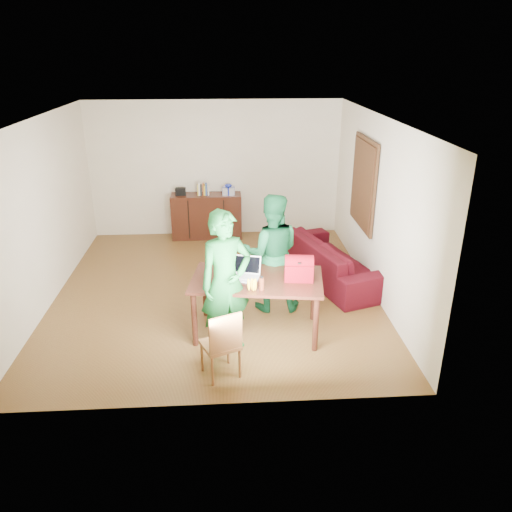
{
  "coord_description": "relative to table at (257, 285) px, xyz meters",
  "views": [
    {
      "loc": [
        0.18,
        -7.18,
        3.61
      ],
      "look_at": [
        0.57,
        -1.06,
        1.04
      ],
      "focal_mm": 35.0,
      "sensor_mm": 36.0,
      "label": 1
    }
  ],
  "objects": [
    {
      "name": "person_far",
      "position": [
        0.25,
        0.69,
        0.18
      ],
      "size": [
        0.88,
        0.7,
        1.75
      ],
      "primitive_type": "imported",
      "rotation": [
        0.0,
        0.0,
        3.1
      ],
      "color": "#13592F",
      "rests_on": "ground"
    },
    {
      "name": "chair",
      "position": [
        -0.49,
        -0.96,
        -0.44
      ],
      "size": [
        0.52,
        0.51,
        0.88
      ],
      "rotation": [
        0.0,
        0.0,
        0.41
      ],
      "color": "brown",
      "rests_on": "ground"
    },
    {
      "name": "laptop",
      "position": [
        -0.17,
        -0.0,
        0.15
      ],
      "size": [
        0.42,
        0.35,
        0.26
      ],
      "rotation": [
        0.0,
        0.0,
        -0.27
      ],
      "color": "white",
      "rests_on": "table"
    },
    {
      "name": "bottle",
      "position": [
        0.04,
        -0.33,
        0.19
      ],
      "size": [
        0.07,
        0.07,
        0.18
      ],
      "primitive_type": "cylinder",
      "rotation": [
        0.0,
        0.0,
        0.18
      ],
      "color": "#5B2614",
      "rests_on": "table"
    },
    {
      "name": "room",
      "position": [
        -0.56,
        1.39,
        0.61
      ],
      "size": [
        5.2,
        5.7,
        2.9
      ],
      "color": "#4C2D13",
      "rests_on": "ground"
    },
    {
      "name": "sofa",
      "position": [
        1.38,
        1.65,
        -0.36
      ],
      "size": [
        1.59,
        2.48,
        0.68
      ],
      "primitive_type": "imported",
      "rotation": [
        0.0,
        0.0,
        1.89
      ],
      "color": "#39070F",
      "rests_on": "ground"
    },
    {
      "name": "bananas",
      "position": [
        -0.08,
        -0.34,
        0.13
      ],
      "size": [
        0.17,
        0.12,
        0.06
      ],
      "primitive_type": null,
      "rotation": [
        0.0,
        0.0,
        0.11
      ],
      "color": "gold",
      "rests_on": "table"
    },
    {
      "name": "table",
      "position": [
        0.0,
        0.0,
        0.0
      ],
      "size": [
        1.83,
        1.19,
        0.8
      ],
      "rotation": [
        0.0,
        0.0,
        -0.14
      ],
      "color": "black",
      "rests_on": "ground"
    },
    {
      "name": "red_bag",
      "position": [
        0.54,
        -0.07,
        0.24
      ],
      "size": [
        0.39,
        0.25,
        0.27
      ],
      "primitive_type": "cube",
      "rotation": [
        0.0,
        0.0,
        -0.11
      ],
      "color": "maroon",
      "rests_on": "table"
    },
    {
      "name": "person_near",
      "position": [
        -0.41,
        -0.34,
        0.23
      ],
      "size": [
        0.79,
        0.67,
        1.85
      ],
      "primitive_type": "imported",
      "rotation": [
        0.0,
        0.0,
        0.4
      ],
      "color": "#135620",
      "rests_on": "ground"
    }
  ]
}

